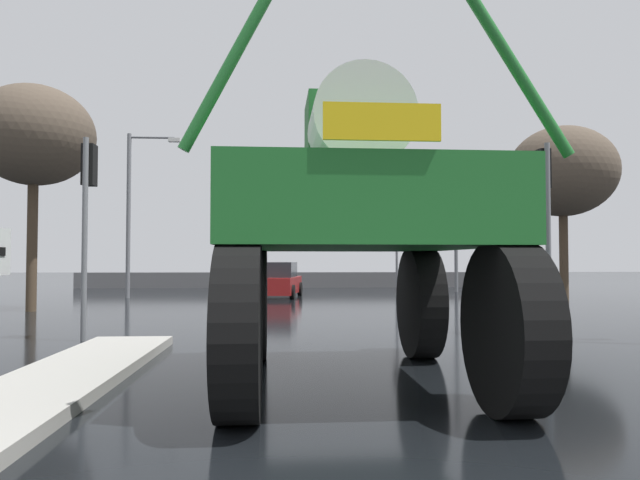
# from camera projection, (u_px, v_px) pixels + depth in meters

# --- Properties ---
(ground_plane) EXTENTS (120.00, 120.00, 0.00)m
(ground_plane) POSITION_uv_depth(u_px,v_px,m) (324.00, 307.00, 19.92)
(ground_plane) COLOR black
(median_island) EXTENTS (1.40, 7.08, 0.15)m
(median_island) POSITION_uv_depth(u_px,v_px,m) (65.00, 378.00, 7.53)
(median_island) COLOR #9E9B93
(median_island) RESTS_ON ground
(oversize_sprayer) EXTENTS (3.98, 5.46, 4.41)m
(oversize_sprayer) POSITION_uv_depth(u_px,v_px,m) (352.00, 227.00, 7.69)
(oversize_sprayer) COLOR black
(oversize_sprayer) RESTS_ON ground
(sedan_ahead) EXTENTS (2.32, 4.30, 1.52)m
(sedan_ahead) POSITION_uv_depth(u_px,v_px,m) (277.00, 281.00, 25.25)
(sedan_ahead) COLOR maroon
(sedan_ahead) RESTS_ON ground
(traffic_signal_near_left) EXTENTS (0.24, 0.54, 4.04)m
(traffic_signal_near_left) POSITION_uv_depth(u_px,v_px,m) (88.00, 193.00, 11.76)
(traffic_signal_near_left) COLOR slate
(traffic_signal_near_left) RESTS_ON ground
(traffic_signal_near_right) EXTENTS (0.24, 0.54, 4.05)m
(traffic_signal_near_right) POSITION_uv_depth(u_px,v_px,m) (544.00, 196.00, 12.34)
(traffic_signal_near_right) COLOR slate
(traffic_signal_near_right) RESTS_ON ground
(traffic_signal_far_left) EXTENTS (0.24, 0.55, 4.17)m
(traffic_signal_far_left) POSITION_uv_depth(u_px,v_px,m) (396.00, 228.00, 26.26)
(traffic_signal_far_left) COLOR slate
(traffic_signal_far_left) RESTS_ON ground
(streetlight_far_left) EXTENTS (2.24, 0.24, 7.01)m
(streetlight_far_left) POSITION_uv_depth(u_px,v_px,m) (133.00, 204.00, 24.86)
(streetlight_far_left) COLOR slate
(streetlight_far_left) RESTS_ON ground
(streetlight_far_right) EXTENTS (2.28, 0.24, 7.12)m
(streetlight_far_right) POSITION_uv_depth(u_px,v_px,m) (460.00, 213.00, 29.80)
(streetlight_far_right) COLOR slate
(streetlight_far_right) RESTS_ON ground
(bare_tree_left) EXTENTS (3.72, 3.72, 7.12)m
(bare_tree_left) POSITION_uv_depth(u_px,v_px,m) (34.00, 136.00, 18.40)
(bare_tree_left) COLOR #473828
(bare_tree_left) RESTS_ON ground
(bare_tree_right) EXTENTS (4.35, 4.35, 7.10)m
(bare_tree_right) POSITION_uv_depth(u_px,v_px,m) (563.00, 172.00, 23.98)
(bare_tree_right) COLOR #473828
(bare_tree_right) RESTS_ON ground
(roadside_barrier) EXTENTS (26.83, 0.24, 0.90)m
(roadside_barrier) POSITION_uv_depth(u_px,v_px,m) (308.00, 280.00, 34.31)
(roadside_barrier) COLOR #59595B
(roadside_barrier) RESTS_ON ground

